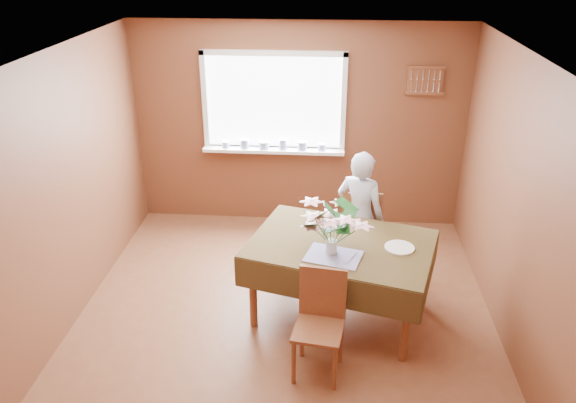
# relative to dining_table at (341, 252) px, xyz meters

# --- Properties ---
(floor) EXTENTS (4.50, 4.50, 0.00)m
(floor) POSITION_rel_dining_table_xyz_m (-0.51, -0.23, -0.70)
(floor) COLOR brown
(floor) RESTS_ON ground
(ceiling) EXTENTS (4.50, 4.50, 0.00)m
(ceiling) POSITION_rel_dining_table_xyz_m (-0.51, -0.23, 1.80)
(ceiling) COLOR white
(ceiling) RESTS_ON wall_back
(wall_back) EXTENTS (4.00, 0.00, 4.00)m
(wall_back) POSITION_rel_dining_table_xyz_m (-0.51, 2.02, 0.55)
(wall_back) COLOR brown
(wall_back) RESTS_ON floor
(wall_left) EXTENTS (0.00, 4.50, 4.50)m
(wall_left) POSITION_rel_dining_table_xyz_m (-2.51, -0.23, 0.55)
(wall_left) COLOR brown
(wall_left) RESTS_ON floor
(wall_right) EXTENTS (0.00, 4.50, 4.50)m
(wall_right) POSITION_rel_dining_table_xyz_m (1.49, -0.23, 0.55)
(wall_right) COLOR brown
(wall_right) RESTS_ON floor
(window_assembly) EXTENTS (1.72, 0.20, 1.22)m
(window_assembly) POSITION_rel_dining_table_xyz_m (-0.81, 1.96, 0.65)
(window_assembly) COLOR white
(window_assembly) RESTS_ON wall_back
(spoon_rack) EXTENTS (0.44, 0.05, 0.33)m
(spoon_rack) POSITION_rel_dining_table_xyz_m (0.94, 1.98, 1.15)
(spoon_rack) COLOR brown
(spoon_rack) RESTS_ON wall_back
(dining_table) EXTENTS (1.89, 1.52, 0.81)m
(dining_table) POSITION_rel_dining_table_xyz_m (0.00, 0.00, 0.00)
(dining_table) COLOR brown
(dining_table) RESTS_ON floor
(chair_far) EXTENTS (0.42, 0.42, 0.96)m
(chair_far) POSITION_rel_dining_table_xyz_m (0.22, 0.87, -0.18)
(chair_far) COLOR brown
(chair_far) RESTS_ON floor
(chair_near) EXTENTS (0.45, 0.45, 0.92)m
(chair_near) POSITION_rel_dining_table_xyz_m (-0.17, -0.74, -0.20)
(chair_near) COLOR brown
(chair_near) RESTS_ON floor
(seated_woman) EXTENTS (0.62, 0.53, 1.42)m
(seated_woman) POSITION_rel_dining_table_xyz_m (0.20, 0.73, 0.01)
(seated_woman) COLOR white
(seated_woman) RESTS_ON floor
(flower_bouquet) EXTENTS (0.52, 0.52, 0.44)m
(flower_bouquet) POSITION_rel_dining_table_xyz_m (-0.09, -0.19, 0.39)
(flower_bouquet) COLOR white
(flower_bouquet) RESTS_ON dining_table
(side_plate) EXTENTS (0.29, 0.29, 0.01)m
(side_plate) POSITION_rel_dining_table_xyz_m (0.52, -0.06, 0.10)
(side_plate) COLOR white
(side_plate) RESTS_ON dining_table
(table_knife) EXTENTS (0.11, 0.19, 0.00)m
(table_knife) POSITION_rel_dining_table_xyz_m (0.08, -0.28, 0.11)
(table_knife) COLOR silver
(table_knife) RESTS_ON dining_table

